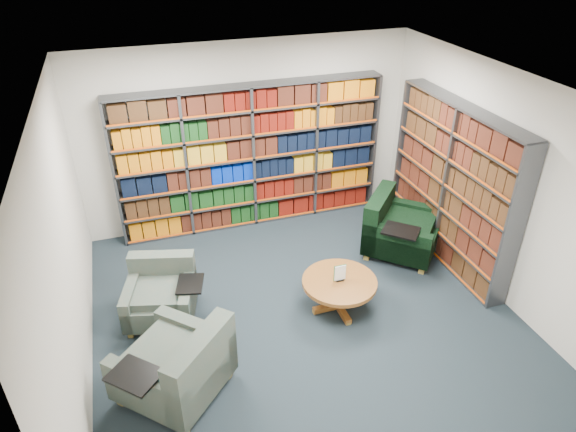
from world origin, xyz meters
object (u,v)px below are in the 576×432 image
object	(u,v)px
chair_teal_left	(162,294)
coffee_table	(339,286)
chair_green_right	(396,230)
chair_teal_front	(180,369)

from	to	relation	value
chair_teal_left	coffee_table	distance (m)	2.17
chair_teal_left	chair_green_right	distance (m)	3.39
chair_teal_left	coffee_table	size ratio (longest dim) A/B	1.13
chair_teal_left	chair_green_right	xyz separation A→B (m)	(3.37, 0.33, 0.06)
chair_teal_left	chair_green_right	world-z (taller)	chair_green_right
chair_teal_left	coffee_table	world-z (taller)	chair_teal_left
chair_green_right	coffee_table	size ratio (longest dim) A/B	1.47
chair_teal_left	coffee_table	xyz separation A→B (m)	(2.08, -0.60, 0.05)
chair_green_right	chair_teal_left	bearing A→B (deg)	-174.45
chair_teal_left	chair_teal_front	world-z (taller)	chair_teal_front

